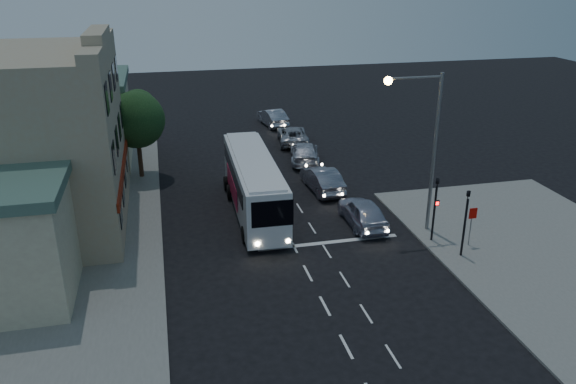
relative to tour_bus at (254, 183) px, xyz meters
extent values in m
plane|color=black|center=(1.30, -7.13, -1.93)|extent=(120.00, 120.00, 0.00)
cube|color=slate|center=(14.30, -11.13, -1.87)|extent=(12.00, 24.00, 0.12)
cube|color=slate|center=(-11.70, 0.87, -1.87)|extent=(12.00, 50.00, 0.12)
cube|color=silver|center=(1.30, -14.13, -1.92)|extent=(0.12, 1.60, 0.01)
cube|color=silver|center=(1.30, -11.13, -1.92)|extent=(0.12, 1.60, 0.01)
cube|color=silver|center=(1.30, -8.13, -1.92)|extent=(0.12, 1.60, 0.01)
cube|color=silver|center=(1.30, -5.13, -1.92)|extent=(0.12, 1.60, 0.01)
cube|color=silver|center=(1.30, -2.13, -1.92)|extent=(0.12, 1.60, 0.01)
cube|color=silver|center=(1.30, 0.87, -1.92)|extent=(0.12, 1.60, 0.01)
cube|color=silver|center=(1.30, 3.87, -1.92)|extent=(0.12, 1.60, 0.01)
cube|color=silver|center=(1.30, 6.87, -1.92)|extent=(0.12, 1.60, 0.01)
cube|color=silver|center=(1.30, 9.87, -1.92)|extent=(0.12, 1.60, 0.01)
cube|color=silver|center=(2.90, -15.13, -1.92)|extent=(0.10, 1.50, 0.01)
cube|color=silver|center=(2.90, -12.13, -1.92)|extent=(0.10, 1.50, 0.01)
cube|color=silver|center=(2.90, -9.13, -1.92)|extent=(0.10, 1.50, 0.01)
cube|color=silver|center=(2.90, -6.13, -1.92)|extent=(0.10, 1.50, 0.01)
cube|color=silver|center=(2.90, -3.13, -1.92)|extent=(0.10, 1.50, 0.01)
cube|color=silver|center=(2.90, -0.13, -1.92)|extent=(0.10, 1.50, 0.01)
cube|color=silver|center=(2.90, 2.87, -1.92)|extent=(0.10, 1.50, 0.01)
cube|color=silver|center=(2.90, 5.87, -1.92)|extent=(0.10, 1.50, 0.01)
cube|color=silver|center=(2.90, 8.87, -1.92)|extent=(0.10, 1.50, 0.01)
cube|color=silver|center=(2.90, 11.87, -1.92)|extent=(0.10, 1.50, 0.01)
cube|color=silver|center=(3.30, -5.13, -1.92)|extent=(8.00, 0.35, 0.01)
cube|color=white|center=(0.00, 0.00, -0.04)|extent=(2.71, 11.66, 3.09)
cube|color=white|center=(0.00, 0.00, 1.55)|extent=(2.32, 11.27, 0.17)
cube|color=black|center=(0.00, -5.75, 0.44)|extent=(2.23, 0.17, 1.45)
cube|color=black|center=(1.22, 0.48, 0.59)|extent=(0.28, 9.67, 0.87)
cube|color=black|center=(-1.22, 0.48, 0.59)|extent=(0.28, 9.67, 0.87)
cube|color=#B30F34|center=(1.23, 0.97, -0.48)|extent=(0.16, 5.32, 1.35)
cube|color=#B30F34|center=(-1.23, 0.97, -0.48)|extent=(0.16, 5.32, 1.35)
cylinder|color=black|center=(-1.21, -4.06, -1.45)|extent=(0.36, 0.98, 0.97)
cylinder|color=black|center=(1.21, -4.06, -1.45)|extent=(0.36, 0.98, 0.97)
cylinder|color=black|center=(-1.21, 2.42, -1.45)|extent=(0.36, 0.98, 0.97)
cylinder|color=black|center=(1.21, 2.42, -1.45)|extent=(0.36, 0.98, 0.97)
cylinder|color=black|center=(-1.21, 4.06, -1.45)|extent=(0.36, 0.98, 0.97)
cylinder|color=black|center=(1.21, 4.06, -1.45)|extent=(0.36, 0.98, 0.97)
cylinder|color=#FFF2CC|center=(-0.82, -5.82, -1.20)|extent=(0.25, 0.05, 0.25)
cylinder|color=#FFF2CC|center=(0.82, -5.82, -1.20)|extent=(0.25, 0.05, 0.25)
imported|color=#AEB2C7|center=(5.92, -3.33, -1.12)|extent=(1.93, 4.77, 1.62)
imported|color=gray|center=(5.14, 2.50, -1.12)|extent=(1.97, 4.99, 1.62)
imported|color=silver|center=(5.52, 8.68, -1.16)|extent=(3.24, 5.61, 1.53)
imported|color=#A0A1AA|center=(5.78, 13.75, -1.20)|extent=(3.12, 5.54, 1.46)
imported|color=#A4A4B0|center=(5.28, 19.93, -1.13)|extent=(2.35, 5.04, 1.60)
cylinder|color=black|center=(8.90, -6.33, -0.21)|extent=(0.12, 0.12, 3.20)
imported|color=black|center=(8.90, -6.33, 1.84)|extent=(0.15, 0.18, 0.90)
cube|color=black|center=(8.90, -6.51, 0.49)|extent=(0.25, 0.12, 0.30)
cube|color=#FF0C0C|center=(8.90, -6.58, 0.49)|extent=(0.16, 0.02, 0.18)
cylinder|color=black|center=(9.60, -8.33, -0.21)|extent=(0.12, 0.12, 3.20)
imported|color=black|center=(9.60, -8.33, 1.84)|extent=(0.18, 0.15, 0.90)
cylinder|color=slate|center=(10.60, -7.33, -0.81)|extent=(0.06, 0.06, 2.00)
cube|color=#BE0701|center=(10.60, -7.40, 0.09)|extent=(0.45, 0.03, 0.60)
cylinder|color=slate|center=(9.30, -4.93, 2.69)|extent=(0.20, 0.20, 9.00)
cylinder|color=slate|center=(7.80, -4.93, 6.99)|extent=(3.00, 0.12, 0.12)
sphere|color=#FFBF59|center=(6.30, -4.93, 6.89)|extent=(0.44, 0.44, 0.44)
cube|color=#9D9580|center=(-12.70, 0.87, 3.19)|extent=(10.00, 12.00, 10.00)
cube|color=#9D9580|center=(-8.20, 0.87, 8.44)|extent=(1.00, 12.00, 0.50)
cube|color=#9D9580|center=(-8.20, 0.87, 8.94)|extent=(1.00, 6.00, 0.50)
cube|color=maroon|center=(-7.65, 0.87, 1.19)|extent=(0.15, 12.00, 0.50)
cube|color=black|center=(-7.68, -3.63, 0.39)|extent=(0.06, 1.30, 1.50)
cube|color=black|center=(-7.68, -0.63, 0.39)|extent=(0.06, 1.30, 1.50)
cube|color=black|center=(-7.68, 2.37, 0.39)|extent=(0.06, 1.30, 1.50)
cube|color=black|center=(-7.68, 5.37, 0.39)|extent=(0.06, 1.30, 1.50)
cube|color=black|center=(-7.68, -3.63, 3.39)|extent=(0.06, 1.30, 1.50)
cube|color=black|center=(-7.68, -0.63, 3.39)|extent=(0.06, 1.30, 1.50)
cube|color=black|center=(-7.68, 2.37, 3.39)|extent=(0.06, 1.30, 1.50)
cube|color=black|center=(-7.68, 5.37, 3.39)|extent=(0.06, 1.30, 1.50)
cube|color=black|center=(-7.68, -3.63, 6.39)|extent=(0.06, 1.30, 1.50)
cube|color=black|center=(-7.68, -0.63, 6.39)|extent=(0.06, 1.30, 1.50)
cube|color=black|center=(-7.68, 2.37, 6.39)|extent=(0.06, 1.30, 1.50)
cube|color=black|center=(-7.68, 5.37, 6.39)|extent=(0.06, 1.30, 1.50)
cube|color=beige|center=(-12.20, 12.87, 1.19)|extent=(9.00, 9.00, 6.00)
cube|color=#456458|center=(-12.20, 12.87, 4.44)|extent=(9.40, 9.40, 0.50)
cylinder|color=black|center=(-6.90, 7.87, -0.41)|extent=(0.32, 0.32, 2.80)
sphere|color=black|center=(-6.90, 7.87, 2.39)|extent=(4.00, 4.00, 4.00)
sphere|color=#2D5C26|center=(-6.70, 8.47, 3.09)|extent=(2.60, 2.60, 2.60)
sphere|color=black|center=(-7.20, 7.27, 2.79)|extent=(2.40, 2.40, 2.40)
camera|label=1|loc=(-5.22, -31.78, 12.29)|focal=35.00mm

